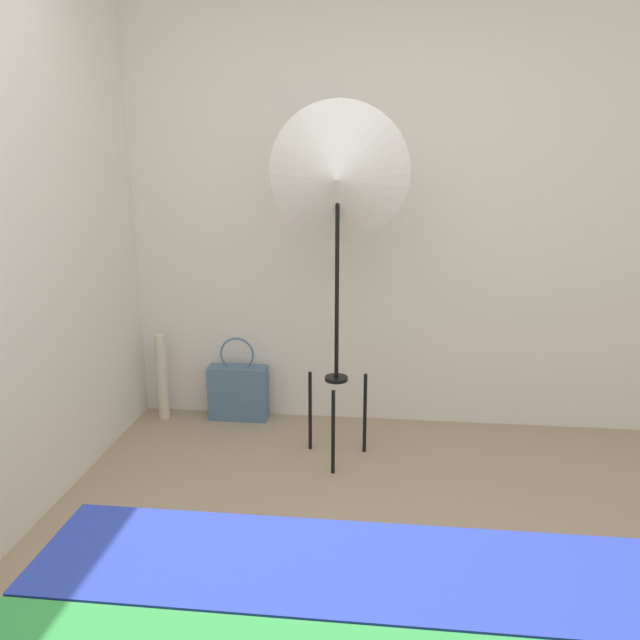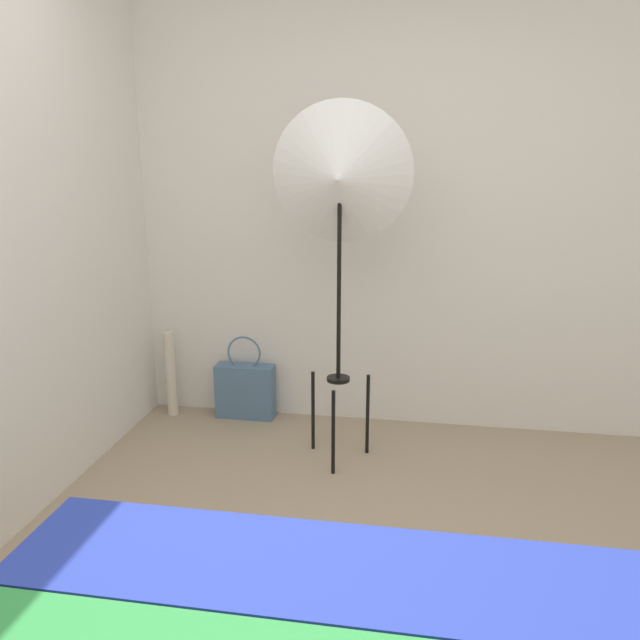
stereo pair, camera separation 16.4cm
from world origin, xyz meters
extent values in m
cube|color=silver|center=(0.00, 2.04, 1.30)|extent=(8.00, 0.05, 2.60)
cube|color=silver|center=(-1.43, 1.00, 1.30)|extent=(0.05, 8.00, 2.60)
cube|color=#283DAD|center=(0.07, -0.14, 0.47)|extent=(1.81, 0.44, 0.04)
cylinder|color=black|center=(-0.11, 1.28, 0.23)|extent=(0.02, 0.02, 0.46)
cylinder|color=black|center=(-0.26, 1.55, 0.23)|extent=(0.02, 0.02, 0.46)
cylinder|color=black|center=(0.05, 1.55, 0.23)|extent=(0.02, 0.02, 0.46)
cylinder|color=black|center=(-0.11, 1.46, 0.46)|extent=(0.12, 0.12, 0.02)
cylinder|color=black|center=(-0.11, 1.46, 0.99)|extent=(0.02, 0.02, 1.05)
cone|color=white|center=(-0.11, 1.46, 1.51)|extent=(0.72, 0.29, 0.74)
cube|color=slate|center=(-0.76, 1.92, 0.17)|extent=(0.37, 0.13, 0.34)
torus|color=slate|center=(-0.76, 1.92, 0.43)|extent=(0.21, 0.01, 0.21)
cylinder|color=beige|center=(-1.24, 1.88, 0.27)|extent=(0.07, 0.07, 0.55)
camera|label=1|loc=(0.15, -1.67, 1.60)|focal=35.00mm
camera|label=2|loc=(0.31, -1.65, 1.60)|focal=35.00mm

